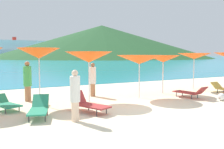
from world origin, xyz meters
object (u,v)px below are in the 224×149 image
(umbrella_4, at_px, (139,60))
(lounge_chair_6, at_px, (39,108))
(lounge_chair_4, at_px, (224,88))
(lounge_chair_1, at_px, (190,92))
(beachgoer_1, at_px, (28,80))
(umbrella_6, at_px, (194,56))
(beachgoer_0, at_px, (75,94))
(lounge_chair_2, at_px, (89,104))
(beach_ball, at_px, (222,97))
(umbrella_2, at_px, (39,53))
(umbrella_3, at_px, (89,57))
(beachgoer_2, at_px, (93,79))
(lounge_chair_0, at_px, (5,104))
(cruise_ship, at_px, (24,50))
(umbrella_5, at_px, (163,59))

(umbrella_4, height_order, lounge_chair_6, umbrella_4)
(umbrella_4, xyz_separation_m, lounge_chair_4, (5.00, -0.84, -1.60))
(lounge_chair_1, bearing_deg, beachgoer_1, -30.16)
(umbrella_6, height_order, beachgoer_0, umbrella_6)
(lounge_chair_2, height_order, beach_ball, lounge_chair_2)
(lounge_chair_1, bearing_deg, lounge_chair_6, -6.33)
(umbrella_2, relative_size, umbrella_3, 1.04)
(umbrella_4, bearing_deg, beachgoer_2, 142.06)
(umbrella_3, xyz_separation_m, umbrella_6, (6.89, 0.56, 0.02))
(beach_ball, bearing_deg, lounge_chair_0, 164.98)
(umbrella_2, bearing_deg, beachgoer_1, 105.43)
(lounge_chair_4, bearing_deg, beachgoer_2, 159.54)
(lounge_chair_0, height_order, lounge_chair_4, lounge_chair_0)
(umbrella_2, height_order, beachgoer_0, umbrella_2)
(umbrella_4, xyz_separation_m, cruise_ship, (24.59, 234.74, 5.07))
(umbrella_4, height_order, lounge_chair_2, umbrella_4)
(beachgoer_1, bearing_deg, umbrella_6, -18.33)
(lounge_chair_6, height_order, beachgoer_0, beachgoer_0)
(lounge_chair_6, bearing_deg, beachgoer_2, 59.37)
(beachgoer_1, bearing_deg, lounge_chair_4, -26.85)
(lounge_chair_0, relative_size, beachgoer_0, 0.91)
(umbrella_5, distance_m, beachgoer_2, 3.94)
(cruise_ship, bearing_deg, lounge_chair_4, -93.57)
(lounge_chair_0, xyz_separation_m, beachgoer_0, (1.86, -2.60, 0.59))
(lounge_chair_4, height_order, lounge_chair_6, lounge_chair_6)
(umbrella_6, bearing_deg, cruise_ship, 85.06)
(umbrella_4, relative_size, beachgoer_1, 1.37)
(beachgoer_0, bearing_deg, lounge_chair_2, -42.10)
(lounge_chair_6, bearing_deg, umbrella_4, 33.38)
(umbrella_2, height_order, lounge_chair_2, umbrella_2)
(umbrella_3, xyz_separation_m, umbrella_4, (2.54, -0.18, -0.13))
(umbrella_2, xyz_separation_m, lounge_chair_2, (1.34, -2.12, -1.83))
(umbrella_6, xyz_separation_m, lounge_chair_4, (0.64, -1.58, -1.75))
(lounge_chair_0, bearing_deg, lounge_chair_2, -55.50)
(lounge_chair_1, bearing_deg, umbrella_5, -87.49)
(beachgoer_0, bearing_deg, umbrella_5, -62.48)
(umbrella_4, xyz_separation_m, beach_ball, (2.94, -2.35, -1.69))
(lounge_chair_2, bearing_deg, beachgoer_1, 93.21)
(umbrella_3, bearing_deg, umbrella_6, 4.67)
(umbrella_6, bearing_deg, lounge_chair_6, -166.55)
(umbrella_3, bearing_deg, cruise_ship, 83.40)
(umbrella_3, distance_m, cruise_ship, 236.18)
(umbrella_4, bearing_deg, cruise_ship, 84.02)
(lounge_chair_2, height_order, lounge_chair_6, lounge_chair_2)
(lounge_chair_1, height_order, beachgoer_2, beachgoer_2)
(umbrella_2, height_order, lounge_chair_4, umbrella_2)
(umbrella_3, height_order, lounge_chair_4, umbrella_3)
(beachgoer_0, distance_m, cruise_ship, 239.10)
(lounge_chair_0, height_order, beachgoer_2, beachgoer_2)
(cruise_ship, bearing_deg, umbrella_3, -95.41)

